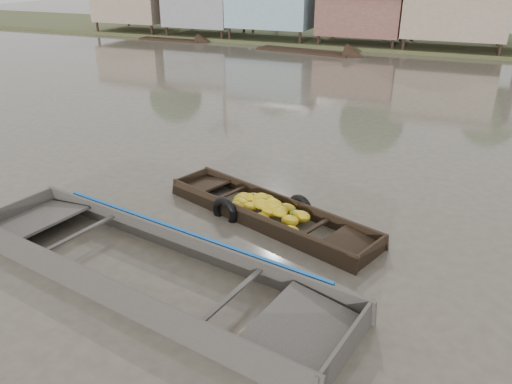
% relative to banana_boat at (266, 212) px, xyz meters
% --- Properties ---
extents(ground, '(120.00, 120.00, 0.00)m').
position_rel_banana_boat_xyz_m(ground, '(0.29, -1.73, -0.17)').
color(ground, '#514A3E').
rests_on(ground, ground).
extents(riverbank, '(120.00, 12.47, 10.22)m').
position_rel_banana_boat_xyz_m(riverbank, '(3.32, 30.13, 2.90)').
color(riverbank, '#384723').
rests_on(riverbank, ground).
extents(banana_boat, '(5.86, 3.23, 0.81)m').
position_rel_banana_boat_xyz_m(banana_boat, '(0.00, 0.00, 0.00)').
color(banana_boat, black).
rests_on(banana_boat, ground).
extents(viewer_boat, '(8.86, 3.76, 0.69)m').
position_rel_banana_boat_xyz_m(viewer_boat, '(-1.19, -3.21, -0.08)').
color(viewer_boat, '#3E3A34').
rests_on(viewer_boat, ground).
extents(distant_boats, '(47.79, 14.80, 0.35)m').
position_rel_banana_boat_xyz_m(distant_boats, '(1.08, 21.03, -0.22)').
color(distant_boats, black).
rests_on(distant_boats, ground).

